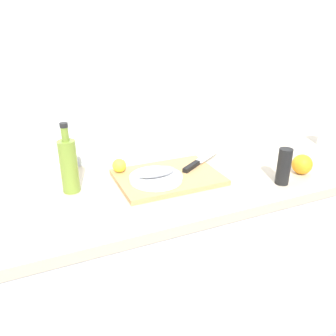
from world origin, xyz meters
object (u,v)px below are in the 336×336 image
object	(u,v)px
white_plate	(156,178)
olive_oil_bottle	(69,165)
lemon_0	(119,165)
orange_0	(302,164)
fish_fillet	(156,172)
chef_knife	(198,162)
coffee_mug_0	(328,134)
pepper_mill	(284,167)
cutting_board	(168,177)

from	to	relation	value
white_plate	olive_oil_bottle	xyz separation A→B (m)	(-0.31, 0.07, 0.08)
lemon_0	orange_0	distance (m)	0.75
fish_fillet	chef_knife	bearing A→B (deg)	17.01
chef_knife	olive_oil_bottle	bearing A→B (deg)	146.51
olive_oil_bottle	orange_0	world-z (taller)	olive_oil_bottle
orange_0	coffee_mug_0	bearing A→B (deg)	30.33
orange_0	pepper_mill	world-z (taller)	pepper_mill
coffee_mug_0	lemon_0	bearing A→B (deg)	177.22
cutting_board	orange_0	distance (m)	0.56
chef_knife	coffee_mug_0	bearing A→B (deg)	-32.56
fish_fillet	orange_0	distance (m)	0.61
orange_0	pepper_mill	size ratio (longest dim) A/B	0.58
cutting_board	olive_oil_bottle	world-z (taller)	olive_oil_bottle
lemon_0	cutting_board	bearing A→B (deg)	-32.18
white_plate	fish_fillet	size ratio (longest dim) A/B	1.33
chef_knife	lemon_0	world-z (taller)	lemon_0
coffee_mug_0	orange_0	distance (m)	0.44
cutting_board	white_plate	bearing A→B (deg)	-162.50
olive_oil_bottle	white_plate	bearing A→B (deg)	-13.10
chef_knife	coffee_mug_0	xyz separation A→B (m)	(0.75, 0.01, 0.03)
fish_fillet	pepper_mill	bearing A→B (deg)	-23.04
fish_fillet	pepper_mill	xyz separation A→B (m)	(0.45, -0.19, 0.02)
chef_knife	pepper_mill	xyz separation A→B (m)	(0.23, -0.26, 0.04)
fish_fillet	chef_knife	xyz separation A→B (m)	(0.22, 0.07, -0.02)
lemon_0	olive_oil_bottle	world-z (taller)	olive_oil_bottle
orange_0	cutting_board	bearing A→B (deg)	162.27
coffee_mug_0	orange_0	size ratio (longest dim) A/B	1.52
chef_knife	olive_oil_bottle	xyz separation A→B (m)	(-0.53, 0.00, 0.08)
chef_knife	olive_oil_bottle	distance (m)	0.54
white_plate	lemon_0	bearing A→B (deg)	130.91
orange_0	fish_fillet	bearing A→B (deg)	165.71
lemon_0	olive_oil_bottle	distance (m)	0.22
white_plate	olive_oil_bottle	distance (m)	0.33
olive_oil_bottle	fish_fillet	bearing A→B (deg)	-13.10
cutting_board	olive_oil_bottle	xyz separation A→B (m)	(-0.37, 0.05, 0.10)
olive_oil_bottle	coffee_mug_0	world-z (taller)	olive_oil_bottle
olive_oil_bottle	pepper_mill	distance (m)	0.81
lemon_0	orange_0	bearing A→B (deg)	-21.53
fish_fillet	lemon_0	distance (m)	0.17
white_plate	olive_oil_bottle	world-z (taller)	olive_oil_bottle
white_plate	coffee_mug_0	xyz separation A→B (m)	(0.97, 0.07, 0.03)
chef_knife	fish_fillet	bearing A→B (deg)	164.03
pepper_mill	orange_0	bearing A→B (deg)	16.97
pepper_mill	white_plate	bearing A→B (deg)	156.96
chef_knife	lemon_0	xyz separation A→B (m)	(-0.33, 0.06, 0.02)
cutting_board	olive_oil_bottle	size ratio (longest dim) A/B	1.54
fish_fillet	olive_oil_bottle	distance (m)	0.32
cutting_board	lemon_0	size ratio (longest dim) A/B	7.20
fish_fillet	chef_knife	distance (m)	0.23
cutting_board	orange_0	bearing A→B (deg)	-17.73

